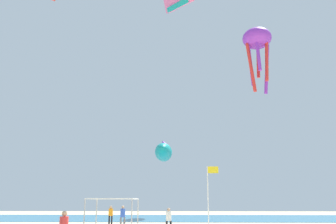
# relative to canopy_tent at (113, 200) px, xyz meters

# --- Properties ---
(ocean_strip) EXTENTS (110.00, 18.46, 0.03)m
(ocean_strip) POSITION_rel_canopy_tent_xyz_m (3.84, 21.64, -2.08)
(ocean_strip) COLOR teal
(ocean_strip) RESTS_ON ground
(canopy_tent) EXTENTS (2.94, 3.20, 2.20)m
(canopy_tent) POSITION_rel_canopy_tent_xyz_m (0.00, 0.00, 0.00)
(canopy_tent) COLOR #B2B2B7
(canopy_tent) RESTS_ON ground
(person_leftmost) EXTENTS (0.40, 0.38, 1.62)m
(person_leftmost) POSITION_rel_canopy_tent_xyz_m (-1.90, 9.09, -1.15)
(person_leftmost) COLOR black
(person_leftmost) RESTS_ON ground
(person_central) EXTENTS (0.41, 0.37, 1.57)m
(person_central) POSITION_rel_canopy_tent_xyz_m (3.54, 1.78, -1.18)
(person_central) COLOR black
(person_central) RESTS_ON ground
(person_far_shore) EXTENTS (0.43, 0.40, 1.66)m
(person_far_shore) POSITION_rel_canopy_tent_xyz_m (-0.36, 6.25, -1.12)
(person_far_shore) COLOR slate
(person_far_shore) RESTS_ON ground
(banner_flag) EXTENTS (0.61, 0.06, 3.81)m
(banner_flag) POSITION_rel_canopy_tent_xyz_m (5.86, -4.59, 0.19)
(banner_flag) COLOR silver
(banner_flag) RESTS_ON ground
(kite_octopus_purple) EXTENTS (3.05, 3.05, 6.13)m
(kite_octopus_purple) POSITION_rel_canopy_tent_xyz_m (11.45, 6.22, 13.98)
(kite_octopus_purple) COLOR purple
(kite_inflatable_teal) EXTENTS (2.80, 7.34, 3.01)m
(kite_inflatable_teal) POSITION_rel_canopy_tent_xyz_m (2.27, 20.77, 5.90)
(kite_inflatable_teal) COLOR teal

